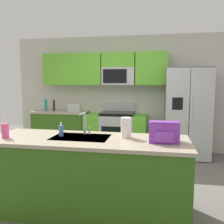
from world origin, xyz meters
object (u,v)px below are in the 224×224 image
toaster (75,108)px  drink_cup_pink (5,131)px  pepper_mill (54,105)px  paper_towel_roll (126,128)px  range_oven (116,132)px  bottle_teal (46,105)px  sink_faucet (84,121)px  soap_dispenser (61,131)px  refrigerator (187,113)px  backpack (164,132)px

toaster → drink_cup_pink: 2.65m
pepper_mill → drink_cup_pink: bearing=-77.5°
drink_cup_pink → paper_towel_roll: bearing=11.3°
range_oven → bottle_teal: (-1.69, 0.05, 0.59)m
sink_faucet → soap_dispenser: sink_faucet is taller
range_oven → refrigerator: refrigerator is taller
pepper_mill → backpack: 3.54m
range_oven → drink_cup_pink: size_ratio=4.72×
bottle_teal → backpack: size_ratio=0.81×
pepper_mill → drink_cup_pink: drink_cup_pink is taller
backpack → sink_faucet: bearing=167.6°
toaster → paper_towel_roll: size_ratio=1.17×
refrigerator → sink_faucet: 2.74m
sink_faucet → soap_dispenser: size_ratio=1.66×
bottle_teal → backpack: bottle_teal is taller
bottle_teal → backpack: bearing=-44.6°
refrigerator → range_oven: bearing=177.3°
toaster → paper_towel_roll: bearing=-58.2°
toaster → sink_faucet: 2.49m
bottle_teal → toaster: bearing=-8.0°
refrigerator → toaster: (-2.44, 0.02, 0.07)m
sink_faucet → range_oven: bearing=90.1°
sink_faucet → paper_towel_roll: bearing=-7.3°
drink_cup_pink → soap_dispenser: (0.61, 0.21, -0.02)m
toaster → soap_dispenser: 2.53m
soap_dispenser → sink_faucet: bearing=27.7°
toaster → paper_towel_roll: (1.47, -2.37, 0.03)m
refrigerator → backpack: (-0.53, -2.50, 0.09)m
range_oven → soap_dispenser: 2.56m
toaster → sink_faucet: (0.94, -2.30, 0.08)m
range_oven → drink_cup_pink: 2.89m
paper_towel_roll → refrigerator: bearing=67.6°
toaster → sink_faucet: bearing=-67.8°
pepper_mill → bottle_teal: 0.23m
drink_cup_pink → backpack: (1.83, 0.13, 0.03)m
bottle_teal → paper_towel_roll: size_ratio=1.08×
sink_faucet → toaster: bearing=112.2°
backpack → drink_cup_pink: bearing=-175.8°
pepper_mill → sink_faucet: sink_faucet is taller
toaster → drink_cup_pink: (0.08, -2.65, -0.00)m
soap_dispenser → pepper_mill: bearing=115.9°
toaster → backpack: bearing=-52.9°
range_oven → soap_dispenser: size_ratio=8.00×
range_oven → refrigerator: (1.50, -0.07, 0.48)m
toaster → paper_towel_roll: paper_towel_roll is taller
range_oven → paper_towel_roll: paper_towel_roll is taller
range_oven → toaster: size_ratio=4.86×
sink_faucet → paper_towel_roll: 0.54m
range_oven → pepper_mill: (-1.46, -0.00, 0.58)m
pepper_mill → paper_towel_roll: 3.14m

